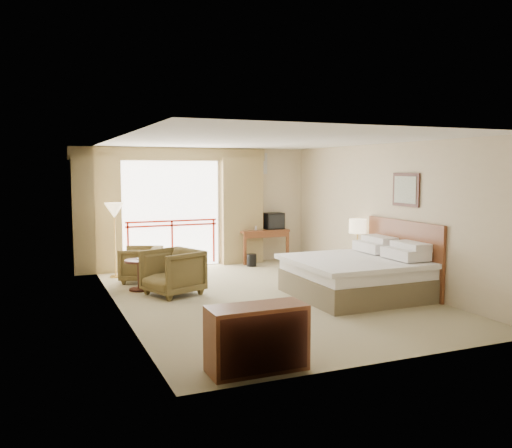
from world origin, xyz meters
name	(u,v)px	position (x,y,z in m)	size (l,w,h in m)	color
floor	(266,296)	(0.00, 0.00, 0.00)	(7.00, 7.00, 0.00)	gray
ceiling	(266,141)	(0.00, 0.00, 2.70)	(7.00, 7.00, 0.00)	white
wall_back	(205,207)	(0.00, 3.50, 1.35)	(5.00, 5.00, 0.00)	beige
wall_front	(391,246)	(0.00, -3.50, 1.35)	(5.00, 5.00, 0.00)	beige
wall_left	(118,225)	(-2.50, 0.00, 1.35)	(7.00, 7.00, 0.00)	beige
wall_right	(386,215)	(2.50, 0.00, 1.35)	(7.00, 7.00, 0.00)	beige
balcony_door	(172,214)	(-0.80, 3.48, 1.20)	(2.40, 2.40, 0.00)	white
balcony_railing	(172,231)	(-0.80, 3.46, 0.81)	(2.09, 0.03, 1.02)	#B2210F
curtain_left	(97,215)	(-2.45, 3.35, 1.25)	(1.00, 0.26, 2.50)	olive
curtain_right	(242,210)	(0.85, 3.35, 1.25)	(1.00, 0.26, 2.50)	olive
valance	(172,154)	(-0.80, 3.38, 2.55)	(4.40, 0.22, 0.28)	olive
hvac_vent	(257,164)	(1.30, 3.47, 2.35)	(0.50, 0.04, 0.50)	silver
bed	(358,275)	(1.50, -0.60, 0.38)	(2.13, 2.06, 0.97)	brown
headboard	(403,256)	(2.46, -0.60, 0.65)	(0.06, 2.10, 1.30)	#5F2B15
framed_art	(406,190)	(2.47, -0.60, 1.85)	(0.04, 0.72, 0.60)	black
nightstand	(358,265)	(2.25, 0.53, 0.31)	(0.43, 0.51, 0.61)	#5F2B15
table_lamp	(358,227)	(2.25, 0.58, 1.08)	(0.34, 0.34, 0.60)	tan
phone	(361,249)	(2.20, 0.38, 0.65)	(0.17, 0.13, 0.07)	black
desk	(261,236)	(1.36, 3.34, 0.61)	(1.19, 0.58, 0.78)	#5F2B15
tv	(274,221)	(1.66, 3.28, 0.97)	(0.44, 0.35, 0.40)	black
coffee_maker	(249,224)	(1.01, 3.29, 0.91)	(0.13, 0.13, 0.27)	black
cup	(255,228)	(1.16, 3.24, 0.83)	(0.07, 0.07, 0.10)	white
wastebasket	(252,260)	(0.89, 2.82, 0.14)	(0.23, 0.23, 0.28)	black
armchair_far	(141,282)	(-1.77, 2.10, 0.00)	(0.75, 0.77, 0.70)	#4B3D1F
armchair_near	(173,295)	(-1.47, 0.76, 0.00)	(0.87, 0.89, 0.81)	#4B3D1F
side_table	(139,270)	(-1.95, 1.33, 0.39)	(0.52, 0.52, 0.57)	black
book	(139,260)	(-1.95, 1.33, 0.57)	(0.15, 0.20, 0.02)	white
floor_lamp	(114,213)	(-2.17, 2.75, 1.32)	(0.39, 0.39, 1.53)	tan
dresser	(257,338)	(-1.50, -3.16, 0.37)	(1.10, 0.47, 0.73)	#5F2B15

